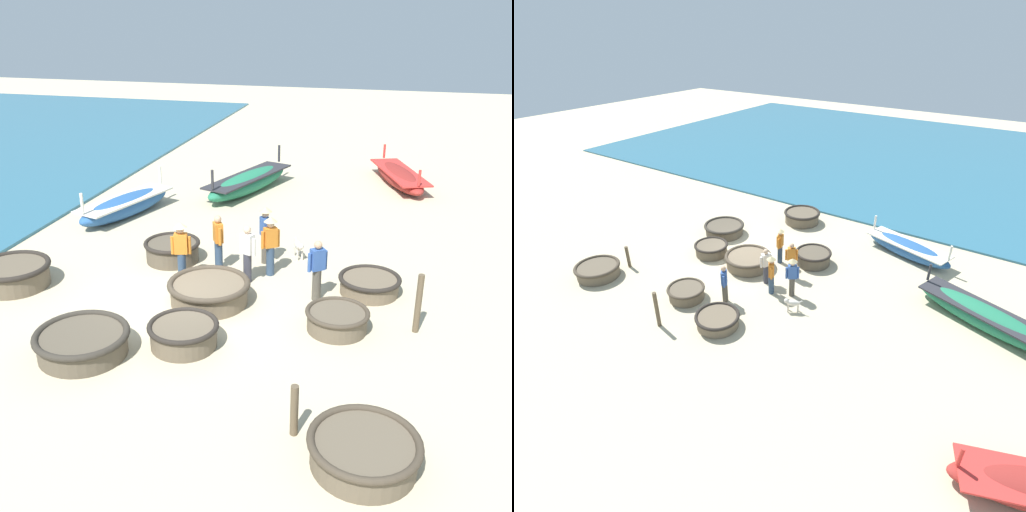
% 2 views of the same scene
% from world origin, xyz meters
% --- Properties ---
extents(ground_plane, '(80.00, 80.00, 0.00)m').
position_xyz_m(ground_plane, '(0.00, 0.00, 0.00)').
color(ground_plane, '#C6B793').
extents(coracle_far_right, '(1.92, 1.92, 0.63)m').
position_xyz_m(coracle_far_right, '(-4.68, 0.11, 0.35)').
color(coracle_far_right, brown).
rests_on(coracle_far_right, ground).
extents(coracle_beside_post, '(1.46, 1.46, 0.50)m').
position_xyz_m(coracle_beside_post, '(3.76, -0.10, 0.27)').
color(coracle_beside_post, brown).
rests_on(coracle_beside_post, ground).
extents(coracle_far_left, '(1.85, 1.85, 0.54)m').
position_xyz_m(coracle_far_left, '(4.71, -4.28, 0.29)').
color(coracle_far_left, brown).
rests_on(coracle_far_left, ground).
extents(coracle_front_right, '(1.59, 1.59, 0.47)m').
position_xyz_m(coracle_front_right, '(4.32, 1.96, 0.26)').
color(coracle_front_right, brown).
rests_on(coracle_front_right, ground).
extents(coracle_tilted, '(2.04, 2.04, 0.59)m').
position_xyz_m(coracle_tilted, '(0.54, 0.46, 0.32)').
color(coracle_tilted, brown).
rests_on(coracle_tilted, ground).
extents(coracle_front_left, '(1.55, 1.55, 0.55)m').
position_xyz_m(coracle_front_left, '(0.64, -1.58, 0.30)').
color(coracle_front_left, brown).
rests_on(coracle_front_left, ground).
extents(coracle_center, '(1.60, 1.60, 0.60)m').
position_xyz_m(coracle_center, '(-1.29, 2.67, 0.32)').
color(coracle_center, brown).
rests_on(coracle_center, ground).
extents(coracle_upturned, '(2.01, 2.01, 0.55)m').
position_xyz_m(coracle_upturned, '(-1.29, -2.42, 0.30)').
color(coracle_upturned, brown).
rests_on(coracle_upturned, ground).
extents(long_boat_ochre_hull, '(2.22, 4.31, 1.32)m').
position_xyz_m(long_boat_ochre_hull, '(-4.29, 5.89, 0.38)').
color(long_boat_ochre_hull, '#285693').
rests_on(long_boat_ochre_hull, ground).
extents(long_boat_red_hull, '(2.68, 4.71, 1.18)m').
position_xyz_m(long_boat_red_hull, '(4.72, 12.07, 0.34)').
color(long_boat_red_hull, maroon).
rests_on(long_boat_red_hull, ground).
extents(long_boat_white_hull, '(2.64, 5.13, 1.40)m').
position_xyz_m(long_boat_white_hull, '(-0.91, 9.65, 0.40)').
color(long_boat_white_hull, '#237551').
rests_on(long_boat_white_hull, ground).
extents(fisherman_hauling, '(0.44, 0.38, 1.57)m').
position_xyz_m(fisherman_hauling, '(3.07, 1.27, 0.84)').
color(fisherman_hauling, '#4C473D').
rests_on(fisherman_hauling, ground).
extents(fisherman_standing_right, '(0.36, 0.47, 1.57)m').
position_xyz_m(fisherman_standing_right, '(0.17, 2.42, 0.84)').
color(fisherman_standing_right, '#2D425B').
rests_on(fisherman_standing_right, ground).
extents(fisherman_crouching, '(0.45, 0.37, 1.67)m').
position_xyz_m(fisherman_crouching, '(1.63, 2.41, 0.96)').
color(fisherman_crouching, '#2D425B').
rests_on(fisherman_crouching, ground).
extents(fisherman_with_hat, '(0.49, 0.34, 1.57)m').
position_xyz_m(fisherman_with_hat, '(1.15, 1.83, 0.84)').
color(fisherman_with_hat, '#383842').
rests_on(fisherman_with_hat, ground).
extents(fisherman_standing_left, '(0.38, 0.44, 1.67)m').
position_xyz_m(fisherman_standing_left, '(1.31, 3.16, 0.96)').
color(fisherman_standing_left, '#4C473D').
rests_on(fisherman_standing_left, ground).
extents(fisherman_by_coracle, '(0.52, 0.36, 1.67)m').
position_xyz_m(fisherman_by_coracle, '(-0.52, 1.42, 0.96)').
color(fisherman_by_coracle, '#2D425B').
rests_on(fisherman_by_coracle, ground).
extents(dog, '(0.40, 0.64, 0.55)m').
position_xyz_m(dog, '(2.17, 3.69, 0.37)').
color(dog, beige).
rests_on(dog, ground).
extents(mooring_post_shoreline, '(0.14, 0.14, 0.99)m').
position_xyz_m(mooring_post_shoreline, '(3.49, -3.82, 0.49)').
color(mooring_post_shoreline, brown).
rests_on(mooring_post_shoreline, ground).
extents(mooring_post_inland, '(0.14, 0.14, 1.41)m').
position_xyz_m(mooring_post_inland, '(5.49, 0.26, 0.70)').
color(mooring_post_inland, brown).
rests_on(mooring_post_inland, ground).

